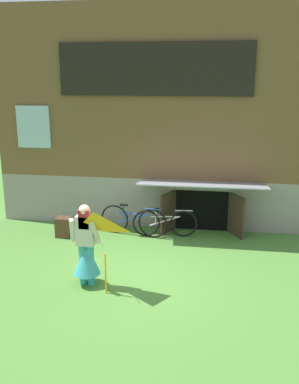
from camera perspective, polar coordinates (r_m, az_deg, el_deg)
The scene contains 7 objects.
ground_plane at distance 8.77m, azimuth -2.20°, elevation -11.31°, with size 60.00×60.00×0.00m, color #4C7F33.
log_house at distance 13.25m, azimuth 2.20°, elevation 10.59°, with size 8.48×5.97×5.67m.
person at distance 8.31m, azimuth -8.46°, elevation -7.87°, with size 0.61×0.52×1.61m.
kite at distance 7.57m, azimuth -7.40°, elevation -5.27°, with size 0.84×0.78×1.57m.
bicycle_silver at distance 10.71m, azimuth 2.05°, elevation -4.12°, with size 1.62×0.24×0.74m.
bicycle_blue at distance 10.78m, azimuth -2.18°, elevation -3.83°, with size 1.75×0.36×0.81m.
wooden_crate at distance 10.96m, azimuth -11.39°, elevation -4.60°, with size 0.37×0.31×0.50m, color #4C331E.
Camera 1 is at (1.52, -7.69, 3.93)m, focal length 39.95 mm.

